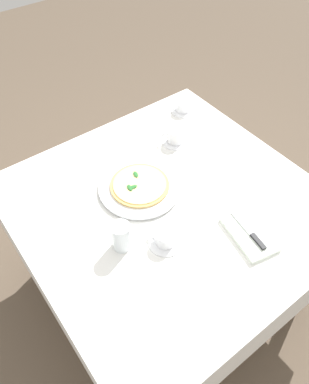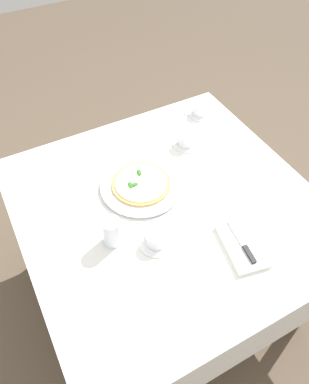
{
  "view_description": "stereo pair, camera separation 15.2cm",
  "coord_description": "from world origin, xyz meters",
  "px_view_note": "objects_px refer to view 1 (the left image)",
  "views": [
    {
      "loc": [
        -0.74,
        0.63,
        1.88
      ],
      "look_at": [
        0.07,
        0.03,
        0.74
      ],
      "focal_mm": 34.54,
      "sensor_mm": 36.0,
      "label": 1
    },
    {
      "loc": [
        -0.82,
        0.5,
        1.88
      ],
      "look_at": [
        0.07,
        0.03,
        0.74
      ],
      "focal_mm": 34.54,
      "sensor_mm": 36.0,
      "label": 2
    }
  ],
  "objects_px": {
    "pizza_plate": "(140,187)",
    "coffee_cup_center_back": "(183,106)",
    "pizza": "(140,185)",
    "water_glass_far_left": "(121,238)",
    "napkin_folded": "(249,234)",
    "coffee_cup_far_right": "(176,137)",
    "dinner_knife": "(250,232)",
    "coffee_cup_near_left": "(165,238)"
  },
  "relations": [
    {
      "from": "pizza_plate",
      "to": "coffee_cup_center_back",
      "type": "distance_m",
      "value": 0.59
    },
    {
      "from": "pizza",
      "to": "water_glass_far_left",
      "type": "distance_m",
      "value": 0.29
    },
    {
      "from": "pizza_plate",
      "to": "napkin_folded",
      "type": "height_order",
      "value": "napkin_folded"
    },
    {
      "from": "coffee_cup_center_back",
      "to": "coffee_cup_far_right",
      "type": "relative_size",
      "value": 1.0
    },
    {
      "from": "pizza",
      "to": "dinner_knife",
      "type": "xyz_separation_m",
      "value": [
        -0.44,
        -0.19,
        -0.0
      ]
    },
    {
      "from": "coffee_cup_far_right",
      "to": "coffee_cup_near_left",
      "type": "bearing_deg",
      "value": 137.33
    },
    {
      "from": "coffee_cup_center_back",
      "to": "napkin_folded",
      "type": "relative_size",
      "value": 0.54
    },
    {
      "from": "pizza",
      "to": "water_glass_far_left",
      "type": "height_order",
      "value": "water_glass_far_left"
    },
    {
      "from": "coffee_cup_far_right",
      "to": "coffee_cup_near_left",
      "type": "distance_m",
      "value": 0.57
    },
    {
      "from": "pizza",
      "to": "pizza_plate",
      "type": "bearing_deg",
      "value": -129.05
    },
    {
      "from": "napkin_folded",
      "to": "water_glass_far_left",
      "type": "bearing_deg",
      "value": 70.07
    },
    {
      "from": "pizza_plate",
      "to": "dinner_knife",
      "type": "distance_m",
      "value": 0.48
    },
    {
      "from": "pizza_plate",
      "to": "napkin_folded",
      "type": "distance_m",
      "value": 0.48
    },
    {
      "from": "pizza_plate",
      "to": "pizza",
      "type": "distance_m",
      "value": 0.01
    },
    {
      "from": "napkin_folded",
      "to": "pizza_plate",
      "type": "bearing_deg",
      "value": 35.06
    },
    {
      "from": "water_glass_far_left",
      "to": "napkin_folded",
      "type": "relative_size",
      "value": 0.49
    },
    {
      "from": "coffee_cup_center_back",
      "to": "coffee_cup_far_right",
      "type": "height_order",
      "value": "coffee_cup_far_right"
    },
    {
      "from": "pizza_plate",
      "to": "napkin_folded",
      "type": "bearing_deg",
      "value": -156.48
    },
    {
      "from": "napkin_folded",
      "to": "dinner_knife",
      "type": "height_order",
      "value": "dinner_knife"
    },
    {
      "from": "coffee_cup_far_right",
      "to": "dinner_knife",
      "type": "xyz_separation_m",
      "value": [
        -0.59,
        0.12,
        -0.01
      ]
    },
    {
      "from": "pizza_plate",
      "to": "water_glass_far_left",
      "type": "height_order",
      "value": "water_glass_far_left"
    },
    {
      "from": "dinner_knife",
      "to": "water_glass_far_left",
      "type": "bearing_deg",
      "value": 67.47
    },
    {
      "from": "pizza_plate",
      "to": "pizza",
      "type": "bearing_deg",
      "value": 50.95
    },
    {
      "from": "pizza_plate",
      "to": "dinner_knife",
      "type": "relative_size",
      "value": 1.77
    },
    {
      "from": "pizza",
      "to": "coffee_cup_far_right",
      "type": "relative_size",
      "value": 1.91
    },
    {
      "from": "pizza_plate",
      "to": "pizza",
      "type": "xyz_separation_m",
      "value": [
        0.0,
        0.0,
        0.01
      ]
    },
    {
      "from": "coffee_cup_far_right",
      "to": "dinner_knife",
      "type": "distance_m",
      "value": 0.6
    },
    {
      "from": "coffee_cup_near_left",
      "to": "water_glass_far_left",
      "type": "bearing_deg",
      "value": 58.1
    },
    {
      "from": "water_glass_far_left",
      "to": "dinner_knife",
      "type": "relative_size",
      "value": 0.61
    },
    {
      "from": "coffee_cup_far_right",
      "to": "water_glass_far_left",
      "type": "height_order",
      "value": "water_glass_far_left"
    },
    {
      "from": "napkin_folded",
      "to": "dinner_knife",
      "type": "distance_m",
      "value": 0.01
    },
    {
      "from": "coffee_cup_center_back",
      "to": "pizza",
      "type": "bearing_deg",
      "value": 122.15
    },
    {
      "from": "coffee_cup_center_back",
      "to": "coffee_cup_near_left",
      "type": "height_order",
      "value": "coffee_cup_near_left"
    },
    {
      "from": "coffee_cup_near_left",
      "to": "water_glass_far_left",
      "type": "distance_m",
      "value": 0.16
    },
    {
      "from": "coffee_cup_near_left",
      "to": "dinner_knife",
      "type": "height_order",
      "value": "coffee_cup_near_left"
    },
    {
      "from": "coffee_cup_near_left",
      "to": "pizza",
      "type": "bearing_deg",
      "value": -15.98
    },
    {
      "from": "dinner_knife",
      "to": "napkin_folded",
      "type": "bearing_deg",
      "value": -180.0
    },
    {
      "from": "pizza",
      "to": "coffee_cup_center_back",
      "type": "relative_size",
      "value": 1.91
    },
    {
      "from": "coffee_cup_center_back",
      "to": "coffee_cup_near_left",
      "type": "distance_m",
      "value": 0.82
    },
    {
      "from": "coffee_cup_far_right",
      "to": "napkin_folded",
      "type": "relative_size",
      "value": 0.54
    },
    {
      "from": "pizza",
      "to": "coffee_cup_near_left",
      "type": "distance_m",
      "value": 0.29
    },
    {
      "from": "coffee_cup_center_back",
      "to": "water_glass_far_left",
      "type": "relative_size",
      "value": 1.09
    }
  ]
}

